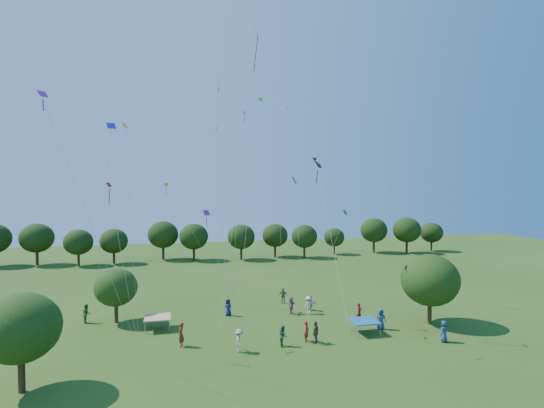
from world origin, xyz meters
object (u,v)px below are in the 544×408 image
Objects in this scene: near_tree_west at (21,328)px; red_high_kite at (249,91)px; near_tree_north at (116,287)px; near_tree_east at (430,280)px; pirate_kite at (318,166)px; tent_blue at (364,321)px; tent_red_stripe at (158,317)px.

near_tree_west is 23.78m from red_high_kite.
near_tree_east is (27.50, -7.09, 0.75)m from near_tree_north.
red_high_kite is at bearing 26.58° from near_tree_west.
red_high_kite is at bearing -23.93° from near_tree_north.
pirate_kite reaches higher than near_tree_west.
red_high_kite is at bearing -166.62° from pirate_kite.
tent_blue is at bearing -17.42° from red_high_kite.
red_high_kite is (-6.73, -1.60, 6.16)m from pirate_kite.
near_tree_west is at bearing -169.85° from near_tree_east.
red_high_kite reaches higher than tent_blue.
red_high_kite is (-9.22, 2.90, 19.39)m from tent_blue.
red_high_kite is (-16.09, 2.03, 16.45)m from near_tree_east.
pirate_kite is (14.43, -0.64, 13.22)m from tent_red_stripe.
near_tree_north is 0.20× the size of red_high_kite.
tent_blue is 21.67m from red_high_kite.
red_high_kite is at bearing -16.25° from tent_red_stripe.
red_high_kite is (11.41, -5.06, 17.19)m from near_tree_north.
pirate_kite is at bearing 22.79° from near_tree_west.
near_tree_north is 5.15m from tent_red_stripe.
tent_red_stripe is at bearing 163.75° from red_high_kite.
near_tree_west reaches higher than tent_blue.
near_tree_north is at bearing 169.19° from pirate_kite.
near_tree_west is 13.30m from near_tree_north.
red_high_kite reaches higher than near_tree_west.
near_tree_east is at bearing 10.15° from near_tree_west.
near_tree_east is 23.10m from red_high_kite.
near_tree_north is at bearing 158.91° from tent_blue.
red_high_kite is at bearing 172.81° from near_tree_east.
near_tree_east is 2.86× the size of tent_red_stripe.
tent_red_stripe and tent_blue have the same top height.
near_tree_east reaches higher than tent_red_stripe.
near_tree_north is 21.25m from red_high_kite.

